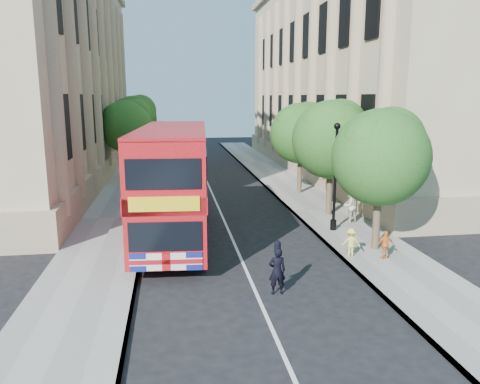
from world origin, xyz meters
name	(u,v)px	position (x,y,z in m)	size (l,w,h in m)	color
ground	(253,287)	(0.00, 0.00, 0.00)	(120.00, 120.00, 0.00)	black
pavement_right	(322,211)	(5.75, 10.00, 0.06)	(3.50, 80.00, 0.12)	gray
pavement_left	(115,218)	(-5.75, 10.00, 0.06)	(3.50, 80.00, 0.12)	gray
building_right	(365,66)	(13.80, 24.00, 9.00)	(12.00, 38.00, 18.00)	tan
building_left	(21,63)	(-13.80, 24.00, 9.00)	(12.00, 38.00, 18.00)	tan
tree_right_near	(381,152)	(5.84, 3.03, 4.25)	(4.00, 4.00, 6.08)	#473828
tree_right_mid	(332,135)	(5.84, 9.03, 4.45)	(4.20, 4.20, 6.37)	#473828
tree_right_far	(301,130)	(5.84, 15.03, 4.31)	(4.00, 4.00, 6.15)	#473828
tree_left_far	(127,123)	(-5.96, 22.03, 4.44)	(4.00, 4.00, 6.30)	#473828
tree_left_back	(134,116)	(-5.96, 30.03, 4.71)	(4.20, 4.20, 6.65)	#473828
lamp_post	(335,181)	(5.00, 6.00, 2.51)	(0.32, 0.32, 5.16)	black
double_decker_bus	(174,180)	(-2.60, 6.03, 2.78)	(3.60, 11.05, 5.03)	#AA0B10
box_van	(168,176)	(-2.90, 15.00, 1.46)	(2.30, 5.29, 2.99)	black
police_constable	(277,271)	(0.68, -0.67, 0.80)	(0.58, 0.38, 1.60)	black
woman_pedestrian	(350,206)	(6.28, 7.23, 1.00)	(0.85, 0.66, 1.75)	beige
child_a	(385,245)	(5.63, 1.72, 0.70)	(0.68, 0.28, 1.16)	orange
child_b	(351,242)	(4.40, 2.24, 0.70)	(0.75, 0.43, 1.17)	#E9DA4F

